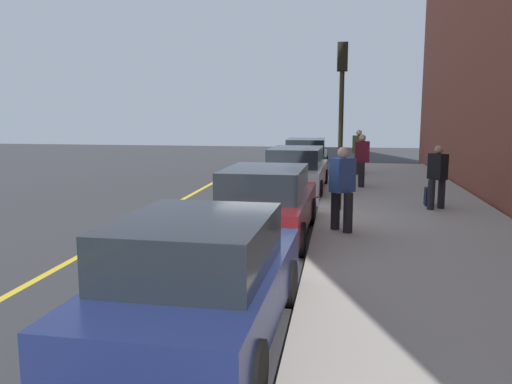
{
  "coord_description": "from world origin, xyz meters",
  "views": [
    {
      "loc": [
        -12.15,
        -1.54,
        2.64
      ],
      "look_at": [
        -1.52,
        0.2,
        0.98
      ],
      "focal_mm": 36.15,
      "sensor_mm": 36.0,
      "label": 1
    }
  ],
  "objects": [
    {
      "name": "parked_car_navy",
      "position": [
        -6.67,
        0.01,
        0.76
      ],
      "size": [
        4.16,
        1.98,
        1.51
      ],
      "color": "black",
      "rests_on": "ground"
    },
    {
      "name": "parked_car_maroon",
      "position": [
        -1.53,
        -0.01,
        0.76
      ],
      "size": [
        4.47,
        1.96,
        1.51
      ],
      "color": "black",
      "rests_on": "ground"
    },
    {
      "name": "rolling_suitcase",
      "position": [
        2.17,
        -3.94,
        0.4
      ],
      "size": [
        0.34,
        0.22,
        0.84
      ],
      "color": "#191E38",
      "rests_on": "sidewalk"
    },
    {
      "name": "pedestrian_olive_coat",
      "position": [
        9.24,
        -2.28,
        1.11
      ],
      "size": [
        0.59,
        0.51,
        1.8
      ],
      "color": "black",
      "rests_on": "sidewalk"
    },
    {
      "name": "pedestrian_burgundy_coat",
      "position": [
        5.59,
        -2.27,
        1.09
      ],
      "size": [
        0.58,
        0.48,
        1.77
      ],
      "color": "black",
      "rests_on": "sidewalk"
    },
    {
      "name": "snow_bank_curb",
      "position": [
        4.46,
        -0.7,
        0.11
      ],
      "size": [
        4.22,
        0.56,
        0.22
      ],
      "primitive_type": "cube",
      "color": "white",
      "rests_on": "ground"
    },
    {
      "name": "parked_car_silver",
      "position": [
        4.76,
        -0.13,
        0.76
      ],
      "size": [
        4.83,
        1.99,
        1.51
      ],
      "color": "black",
      "rests_on": "ground"
    },
    {
      "name": "lane_stripe_centre",
      "position": [
        0.0,
        3.2,
        0.0
      ],
      "size": [
        28.0,
        0.14,
        0.01
      ],
      "primitive_type": "cube",
      "color": "gold",
      "rests_on": "ground"
    },
    {
      "name": "sidewalk",
      "position": [
        0.0,
        -3.3,
        0.07
      ],
      "size": [
        28.0,
        4.6,
        0.15
      ],
      "primitive_type": "cube",
      "color": "#A39E93",
      "rests_on": "ground"
    },
    {
      "name": "traffic_light_pole",
      "position": [
        1.21,
        -1.54,
        3.01
      ],
      "size": [
        0.35,
        0.26,
        4.21
      ],
      "color": "#2D2D19",
      "rests_on": "sidewalk"
    },
    {
      "name": "pedestrian_blue_coat",
      "position": [
        -1.28,
        -1.6,
        1.1
      ],
      "size": [
        0.55,
        0.56,
        1.79
      ],
      "color": "black",
      "rests_on": "sidewalk"
    },
    {
      "name": "ground_plane",
      "position": [
        0.0,
        0.0,
        0.0
      ],
      "size": [
        56.0,
        56.0,
        0.0
      ],
      "primitive_type": "plane",
      "color": "#333335"
    },
    {
      "name": "parked_car_green",
      "position": [
        10.53,
        -0.06,
        0.76
      ],
      "size": [
        4.39,
        1.95,
        1.51
      ],
      "color": "black",
      "rests_on": "ground"
    },
    {
      "name": "pedestrian_black_coat",
      "position": [
        1.66,
        -4.04,
        1.03
      ],
      "size": [
        0.53,
        0.49,
        1.66
      ],
      "color": "black",
      "rests_on": "sidewalk"
    }
  ]
}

